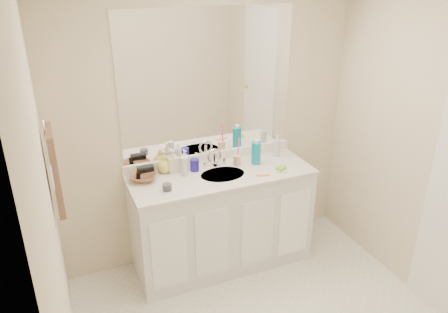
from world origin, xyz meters
name	(u,v)px	position (x,y,z in m)	size (l,w,h in m)	color
wall_back	(209,126)	(0.00, 1.30, 1.20)	(2.60, 0.02, 2.40)	beige
wall_left	(56,245)	(-1.30, 0.00, 1.20)	(0.02, 2.60, 2.40)	beige
vanity_cabinet	(222,221)	(0.00, 1.02, 0.42)	(1.50, 0.55, 0.85)	silver
countertop	(222,175)	(0.00, 1.02, 0.86)	(1.52, 0.57, 0.03)	silver
backsplash	(210,157)	(0.00, 1.29, 0.92)	(1.52, 0.03, 0.08)	white
sink_basin	(223,175)	(0.00, 1.00, 0.87)	(0.37, 0.37, 0.02)	beige
faucet	(214,160)	(0.00, 1.18, 0.94)	(0.02, 0.02, 0.11)	silver
mirror	(209,84)	(0.00, 1.29, 1.56)	(1.48, 0.01, 1.20)	white
blue_mug	(195,165)	(-0.19, 1.16, 0.93)	(0.07, 0.07, 0.10)	#1F148B
tan_cup	(237,160)	(0.18, 1.12, 0.93)	(0.07, 0.07, 0.09)	beige
toothbrush	(238,149)	(0.19, 1.12, 1.03)	(0.01, 0.01, 0.21)	#FF439B
mouthwash_bottle	(256,153)	(0.35, 1.09, 0.98)	(0.08, 0.08, 0.19)	#0D86A2
clear_pump_bottle	(276,148)	(0.59, 1.16, 0.96)	(0.06, 0.06, 0.15)	silver
soap_dish	(281,170)	(0.47, 0.87, 0.89)	(0.10, 0.08, 0.01)	white
green_soap	(281,168)	(0.47, 0.87, 0.90)	(0.08, 0.05, 0.03)	#77CC31
orange_comb	(263,175)	(0.29, 0.85, 0.88)	(0.11, 0.02, 0.00)	orange
dark_jar	(167,187)	(-0.49, 0.92, 0.91)	(0.07, 0.07, 0.05)	#3D3C44
extra_white_bottle	(184,167)	(-0.29, 1.10, 0.96)	(0.05, 0.05, 0.16)	silver
soap_bottle_white	(184,160)	(-0.26, 1.20, 0.97)	(0.07, 0.07, 0.18)	white
soap_bottle_cream	(173,161)	(-0.36, 1.21, 0.98)	(0.09, 0.09, 0.20)	beige
soap_bottle_yellow	(164,164)	(-0.42, 1.23, 0.95)	(0.12, 0.12, 0.15)	#D8D754
wicker_basket	(144,177)	(-0.62, 1.16, 0.91)	(0.22, 0.22, 0.05)	brown
hair_dryer	(145,169)	(-0.60, 1.16, 0.97)	(0.06, 0.06, 0.13)	black
towel_ring	(44,126)	(-1.27, 0.77, 1.55)	(0.11, 0.11, 0.01)	silver
hand_towel	(55,171)	(-1.25, 0.77, 1.25)	(0.04, 0.32, 0.55)	#4D3529
switch_plate	(52,177)	(-1.27, 0.57, 1.30)	(0.01, 0.09, 0.13)	white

